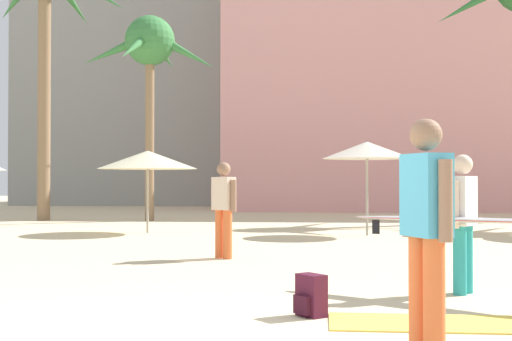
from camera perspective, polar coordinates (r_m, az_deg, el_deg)
hotel_pink at (r=38.25m, az=16.85°, el=7.08°), size 24.28×12.00×13.29m
palm_tree_center at (r=24.94m, az=-8.59°, el=9.60°), size 4.76×4.81×7.09m
cafe_umbrella_0 at (r=17.85m, az=8.97°, el=1.63°), size 2.24×2.24×2.35m
cafe_umbrella_4 at (r=18.70m, az=-8.76°, el=0.86°), size 2.62×2.62×2.16m
beach_towel at (r=6.99m, az=13.96°, el=-11.90°), size 1.92×0.87×0.01m
backpack at (r=7.14m, az=4.44°, el=-10.10°), size 0.35×0.35×0.42m
person_near_left at (r=8.68m, az=16.57°, el=-3.76°), size 2.70×2.02×1.67m
person_mid_right at (r=12.35m, az=-2.64°, el=-2.86°), size 0.53×0.46×1.69m
person_near_right at (r=5.37m, az=13.63°, el=-4.57°), size 0.36×0.59×1.81m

